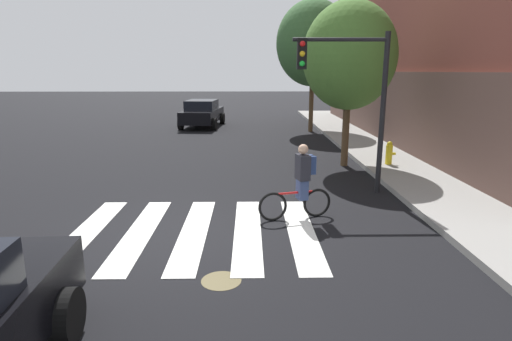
{
  "coord_description": "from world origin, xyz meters",
  "views": [
    {
      "loc": [
        1.64,
        -7.99,
        3.23
      ],
      "look_at": [
        1.78,
        1.05,
        1.05
      ],
      "focal_mm": 29.01,
      "sensor_mm": 36.0,
      "label": 1
    }
  ],
  "objects": [
    {
      "name": "cyclist",
      "position": [
        2.77,
        0.8,
        0.84
      ],
      "size": [
        1.67,
        0.49,
        1.69
      ],
      "color": "black",
      "rests_on": "ground"
    },
    {
      "name": "traffic_light_near",
      "position": [
        4.3,
        2.82,
        2.86
      ],
      "size": [
        2.47,
        0.28,
        4.2
      ],
      "color": "black",
      "rests_on": "ground"
    },
    {
      "name": "ground_plane",
      "position": [
        0.0,
        0.0,
        0.0
      ],
      "size": [
        120.0,
        120.0,
        0.0
      ],
      "primitive_type": "plane",
      "color": "black"
    },
    {
      "name": "fire_hydrant",
      "position": [
        6.36,
        5.64,
        0.53
      ],
      "size": [
        0.33,
        0.22,
        0.78
      ],
      "color": "gold",
      "rests_on": "sidewalk"
    },
    {
      "name": "street_tree_near",
      "position": [
        4.95,
        6.11,
        3.71
      ],
      "size": [
        3.09,
        3.09,
        5.5
      ],
      "color": "#4C3823",
      "rests_on": "ground"
    },
    {
      "name": "manhole_cover",
      "position": [
        1.18,
        -2.04,
        0.0
      ],
      "size": [
        0.64,
        0.64,
        0.01
      ],
      "primitive_type": "cylinder",
      "color": "#473D1E",
      "rests_on": "ground"
    },
    {
      "name": "street_tree_mid",
      "position": [
        4.99,
        14.51,
        4.63
      ],
      "size": [
        3.86,
        3.86,
        6.86
      ],
      "color": "#4C3823",
      "rests_on": "ground"
    },
    {
      "name": "sedan_mid",
      "position": [
        -1.15,
        16.61,
        0.81
      ],
      "size": [
        2.47,
        4.7,
        1.57
      ],
      "color": "black",
      "rests_on": "ground"
    },
    {
      "name": "crosswalk_stripes",
      "position": [
        0.49,
        0.0,
        0.01
      ],
      "size": [
        4.97,
        3.95,
        0.01
      ],
      "color": "silver",
      "rests_on": "ground"
    }
  ]
}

